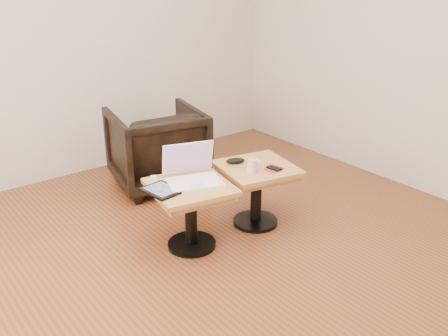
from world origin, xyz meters
TOP-DOWN VIEW (x-y plane):
  - room_shell at (0.00, 0.00)m, footprint 4.52×4.52m
  - side_table_left at (0.10, 0.44)m, footprint 0.62×0.62m
  - side_table_right at (0.69, 0.42)m, footprint 0.62×0.62m
  - laptop at (0.15, 0.48)m, footprint 0.44×0.42m
  - tablet at (-0.11, 0.46)m, footprint 0.23×0.27m
  - charging_adapter at (-0.05, 0.67)m, footprint 0.05×0.05m
  - glasses_case at (0.59, 0.55)m, footprint 0.16×0.12m
  - striped_cup at (0.58, 0.35)m, footprint 0.10×0.10m
  - earbuds_tangle at (0.74, 0.47)m, footprint 0.07×0.05m
  - phone_on_sleeve at (0.74, 0.29)m, footprint 0.14×0.12m
  - armchair at (0.48, 1.53)m, footprint 0.90×0.92m

SIDE VIEW (x-z plane):
  - armchair at x=0.48m, z-range 0.00..0.71m
  - side_table_left at x=0.10m, z-range 0.12..0.60m
  - side_table_right at x=0.69m, z-range 0.12..0.60m
  - earbuds_tangle at x=0.74m, z-range 0.48..0.49m
  - phone_on_sleeve at x=0.74m, z-range 0.48..0.49m
  - tablet at x=-0.11m, z-range 0.48..0.50m
  - charging_adapter at x=-0.05m, z-range 0.48..0.50m
  - glasses_case at x=0.59m, z-range 0.48..0.53m
  - striped_cup at x=0.58m, z-range 0.48..0.58m
  - laptop at x=0.15m, z-range 0.40..0.66m
  - room_shell at x=0.00m, z-range 0.00..2.71m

